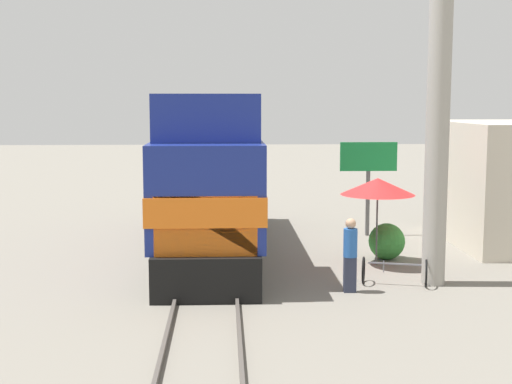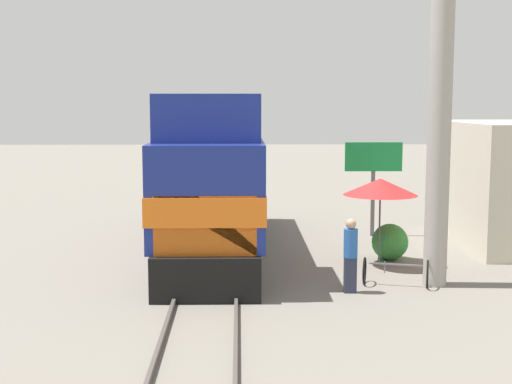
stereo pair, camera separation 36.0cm
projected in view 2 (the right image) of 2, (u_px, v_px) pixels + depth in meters
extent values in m
plane|color=slate|center=(210.00, 276.00, 19.15)|extent=(120.00, 120.00, 0.00)
cube|color=#4C4742|center=(183.00, 273.00, 19.13)|extent=(0.08, 43.42, 0.15)
cube|color=#4C4742|center=(237.00, 273.00, 19.16)|extent=(0.08, 43.42, 0.15)
cube|color=black|center=(214.00, 233.00, 22.52)|extent=(2.60, 12.38, 1.08)
cube|color=navy|center=(214.00, 175.00, 22.29)|extent=(2.83, 11.89, 2.58)
cube|color=orange|center=(214.00, 184.00, 22.32)|extent=(2.87, 12.01, 0.70)
cube|color=orange|center=(207.00, 220.00, 17.33)|extent=(2.40, 1.73, 1.42)
cube|color=navy|center=(208.00, 118.00, 18.37)|extent=(2.66, 2.72, 1.19)
cylinder|color=#9E998E|center=(441.00, 88.00, 17.61)|extent=(0.59, 0.59, 10.00)
cylinder|color=#4C4C4C|center=(380.00, 224.00, 20.27)|extent=(0.05, 0.05, 2.39)
cone|color=red|center=(380.00, 187.00, 20.14)|extent=(2.11, 2.11, 0.48)
cube|color=#595959|center=(373.00, 204.00, 24.81)|extent=(0.12, 0.12, 2.27)
cube|color=#198C3F|center=(374.00, 157.00, 24.60)|extent=(1.99, 0.08, 1.00)
sphere|color=#388C38|center=(390.00, 242.00, 21.06)|extent=(1.08, 1.08, 1.08)
cube|color=#2D3347|center=(350.00, 275.00, 17.44)|extent=(0.30, 0.20, 0.88)
cylinder|color=#2659A5|center=(351.00, 243.00, 17.35)|extent=(0.34, 0.34, 0.70)
sphere|color=tan|center=(351.00, 224.00, 17.29)|extent=(0.26, 0.26, 0.26)
torus|color=black|center=(364.00, 271.00, 18.26)|extent=(0.23, 0.69, 0.70)
torus|color=black|center=(427.00, 274.00, 17.90)|extent=(0.23, 0.69, 0.70)
cube|color=slate|center=(396.00, 265.00, 18.06)|extent=(1.30, 0.38, 0.04)
cylinder|color=slate|center=(385.00, 267.00, 18.13)|extent=(0.04, 0.04, 0.29)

